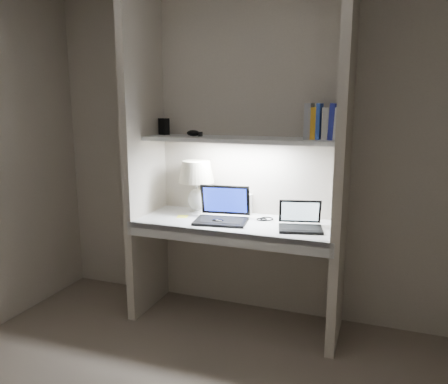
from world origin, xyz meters
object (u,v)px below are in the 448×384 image
at_px(table_lamp, 196,178).
at_px(laptop_main, 222,213).
at_px(book_row, 322,122).
at_px(speaker, 244,204).
at_px(laptop_netbook, 300,222).

bearing_deg(table_lamp, laptop_main, -30.08).
height_order(laptop_main, book_row, book_row).
bearing_deg(speaker, laptop_netbook, -30.47).
xyz_separation_m(speaker, book_row, (0.57, -0.09, 0.63)).
height_order(laptop_netbook, speaker, laptop_netbook).
distance_m(table_lamp, laptop_main, 0.38).
bearing_deg(book_row, speaker, 171.27).
relative_size(table_lamp, laptop_netbook, 1.20).
bearing_deg(laptop_main, speaker, 61.12).
xyz_separation_m(table_lamp, laptop_main, (0.27, -0.16, -0.22)).
bearing_deg(laptop_main, laptop_netbook, -9.63).
bearing_deg(book_row, laptop_main, -167.46).
relative_size(laptop_main, book_row, 1.70).
distance_m(speaker, book_row, 0.86).
height_order(table_lamp, book_row, book_row).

